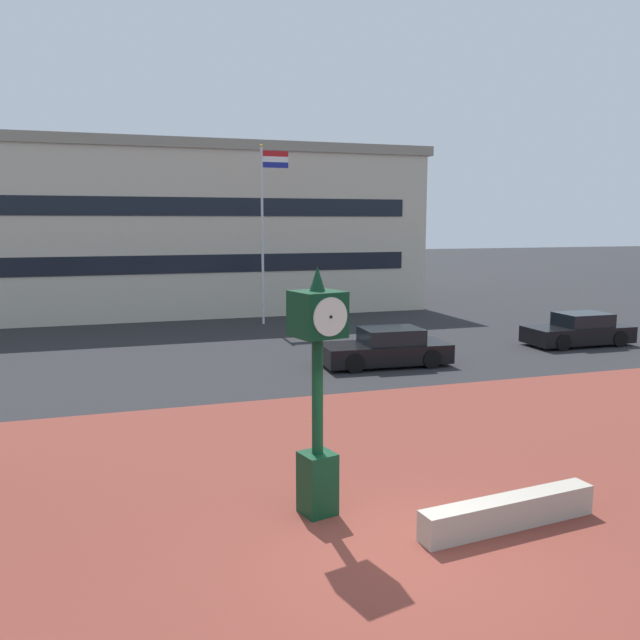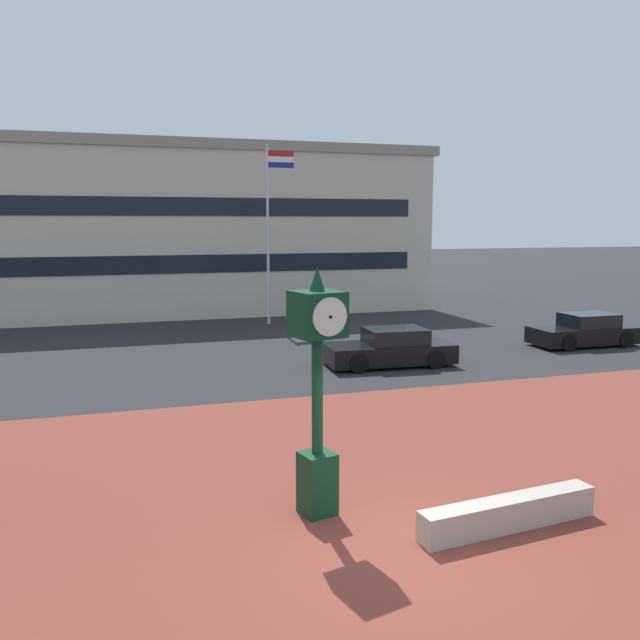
# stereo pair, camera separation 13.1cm
# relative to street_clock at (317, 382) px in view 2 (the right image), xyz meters

# --- Properties ---
(ground_plane) EXTENTS (200.00, 200.00, 0.00)m
(ground_plane) POSITION_rel_street_clock_xyz_m (0.78, -1.65, -2.26)
(ground_plane) COLOR #262628
(plaza_brick_paving) EXTENTS (44.00, 12.89, 0.01)m
(plaza_brick_paving) POSITION_rel_street_clock_xyz_m (0.78, 0.79, -2.26)
(plaza_brick_paving) COLOR brown
(plaza_brick_paving) RESTS_ON ground
(planter_wall) EXTENTS (3.22, 0.73, 0.50)m
(planter_wall) POSITION_rel_street_clock_xyz_m (2.75, -1.43, -2.01)
(planter_wall) COLOR #ADA393
(planter_wall) RESTS_ON ground
(street_clock) EXTENTS (0.89, 0.92, 4.16)m
(street_clock) POSITION_rel_street_clock_xyz_m (0.00, 0.00, 0.00)
(street_clock) COLOR #0C381E
(street_clock) RESTS_ON ground
(car_street_near) EXTENTS (4.43, 2.09, 1.28)m
(car_street_near) POSITION_rel_street_clock_xyz_m (5.79, 10.31, -1.69)
(car_street_near) COLOR black
(car_street_near) RESTS_ON ground
(car_street_far) EXTENTS (4.25, 1.88, 1.28)m
(car_street_far) POSITION_rel_street_clock_xyz_m (14.59, 11.38, -1.69)
(car_street_far) COLOR black
(car_street_far) RESTS_ON ground
(flagpole_primary) EXTENTS (1.35, 0.14, 8.41)m
(flagpole_primary) POSITION_rel_street_clock_xyz_m (4.03, 20.63, 2.52)
(flagpole_primary) COLOR silver
(flagpole_primary) RESTS_ON ground
(civic_building) EXTENTS (29.81, 11.29, 8.90)m
(civic_building) POSITION_rel_street_clock_xyz_m (-0.94, 28.49, 2.20)
(civic_building) COLOR beige
(civic_building) RESTS_ON ground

